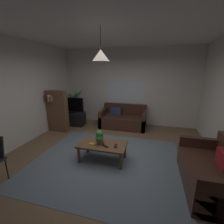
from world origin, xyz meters
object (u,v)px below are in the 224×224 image
Objects in this scene: coffee_table at (102,146)px; potted_palm_corner at (75,106)px; couch_under_window at (123,120)px; potted_plant_on_table at (100,137)px; tv_stand at (73,118)px; bookshelf_corner at (57,111)px; couch_right_side at (212,173)px; remote_on_table_0 at (105,146)px; pendant_lamp at (101,55)px; remote_on_table_1 at (116,146)px; tv at (72,105)px; book_on_table_0 at (92,144)px.

coffee_table is 0.80× the size of potted_palm_corner.
potted_plant_on_table is at bearing -92.36° from couch_under_window.
tv_stand is 0.64× the size of bookshelf_corner.
couch_right_side is 2.06m from remote_on_table_0.
pendant_lamp reaches higher than couch_right_side.
remote_on_table_1 is 3.03m from tv.
book_on_table_0 is at bearing -51.53° from tv.
potted_palm_corner is (-0.13, 0.47, -0.17)m from tv.
book_on_table_0 is at bearing -8.36° from remote_on_table_1.
coffee_table is 1.97m from pendant_lamp.
coffee_table is at bearing 13.31° from potted_plant_on_table.
tv_stand is 0.55m from tv.
tv is 1.44× the size of pendant_lamp.
couch_under_window is 3.07m from pendant_lamp.
couch_right_side reaches higher than book_on_table_0.
remote_on_table_0 is 2.62m from bookshelf_corner.
potted_palm_corner reaches higher than remote_on_table_1.
potted_palm_corner is at bearing 124.98° from book_on_table_0.
remote_on_table_0 is (0.10, -0.11, 0.08)m from coffee_table.
coffee_table is 0.25m from book_on_table_0.
pendant_lamp reaches higher than bookshelf_corner.
remote_on_table_1 is at bearing 4.08° from book_on_table_0.
bookshelf_corner reaches higher than potted_plant_on_table.
couch_right_side is 4.65m from tv_stand.
coffee_table is 6.80× the size of remote_on_table_1.
couch_under_window is 1.76× the size of tv.
potted_palm_corner is (-4.15, 2.79, 0.35)m from couch_right_side.
pendant_lamp is (1.87, -2.00, 1.52)m from tv.
bookshelf_corner is at bearing 90.04° from remote_on_table_0.
book_on_table_0 reaches higher than coffee_table.
tv_stand is at bearing 128.18° from book_on_table_0.
couch_right_side is 4.67m from tv.
tv_stand is at bearing -73.69° from potted_palm_corner.
remote_on_table_1 is at bearing -98.79° from couch_right_side.
remote_on_table_0 and remote_on_table_1 have the same top height.
pendant_lamp is at bearing -50.96° from potted_palm_corner.
potted_plant_on_table is 2.43m from bookshelf_corner.
couch_under_window is 2.35m from remote_on_table_1.
tv is at bearing -90.00° from tv_stand.
book_on_table_0 is 2.35m from bookshelf_corner.
pendant_lamp is at bearing -47.21° from tv_stand.
remote_on_table_0 is at bearing -88.44° from couch_under_window.
remote_on_table_0 is 1.00× the size of remote_on_table_1.
couch_under_window is at bearing 89.07° from coffee_table.
tv is at bearing 74.18° from bookshelf_corner.
remote_on_table_1 is at bearing -6.98° from pendant_lamp.
potted_plant_on_table is (-0.06, -0.01, 0.23)m from coffee_table.
book_on_table_0 is 0.09× the size of potted_palm_corner.
couch_under_window reaches higher than tv_stand.
bookshelf_corner is at bearing -105.82° from tv.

